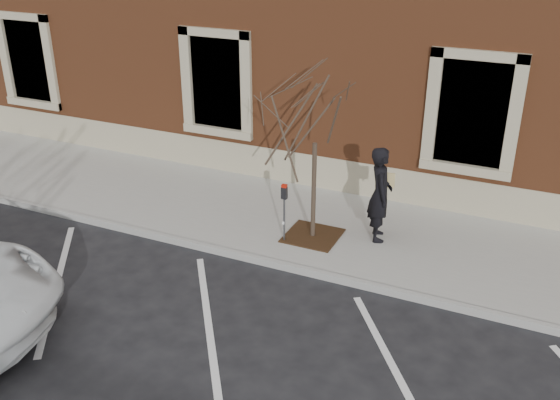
% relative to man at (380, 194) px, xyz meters
% --- Properties ---
extents(ground, '(120.00, 120.00, 0.00)m').
position_rel_man_xyz_m(ground, '(-1.69, -1.63, -1.12)').
color(ground, '#28282B').
rests_on(ground, ground).
extents(sidewalk_near, '(40.00, 3.50, 0.15)m').
position_rel_man_xyz_m(sidewalk_near, '(-1.69, 0.12, -1.04)').
color(sidewalk_near, '#A8A79E').
rests_on(sidewalk_near, ground).
extents(curb_near, '(40.00, 0.12, 0.15)m').
position_rel_man_xyz_m(curb_near, '(-1.69, -1.68, -1.04)').
color(curb_near, '#9E9E99').
rests_on(curb_near, ground).
extents(parking_stripes, '(28.00, 4.40, 0.01)m').
position_rel_man_xyz_m(parking_stripes, '(-1.69, -3.83, -1.12)').
color(parking_stripes, silver).
rests_on(parking_stripes, ground).
extents(building_civic, '(40.00, 8.62, 8.00)m').
position_rel_man_xyz_m(building_civic, '(-1.69, 6.11, 2.88)').
color(building_civic, brown).
rests_on(building_civic, ground).
extents(man, '(0.69, 0.83, 1.94)m').
position_rel_man_xyz_m(man, '(0.00, 0.00, 0.00)').
color(man, black).
rests_on(man, sidewalk_near).
extents(parking_meter, '(0.11, 0.09, 1.23)m').
position_rel_man_xyz_m(parking_meter, '(-1.66, -0.91, -0.12)').
color(parking_meter, '#595B60').
rests_on(parking_meter, sidewalk_near).
extents(tree_grate, '(1.06, 1.06, 0.03)m').
position_rel_man_xyz_m(tree_grate, '(-1.21, -0.49, -0.96)').
color(tree_grate, '#3A2212').
rests_on(tree_grate, sidewalk_near).
extents(sapling, '(2.19, 2.19, 3.64)m').
position_rel_man_xyz_m(sapling, '(-1.21, -0.49, 1.58)').
color(sapling, '#423128').
rests_on(sapling, sidewalk_near).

